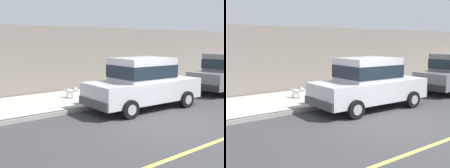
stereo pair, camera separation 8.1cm
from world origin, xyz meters
The scene contains 7 objects.
ground_plane centered at (0.00, 0.00, 0.00)m, with size 80.00×80.00×0.00m, color #38383A.
curb centered at (-3.20, 0.00, 0.07)m, with size 0.16×64.00×0.14m, color gray.
sidewalk centered at (-5.00, 0.00, 0.07)m, with size 3.60×64.00×0.14m, color #A8A59E.
lane_centre_line centered at (1.60, 0.00, 0.00)m, with size 0.12×57.60×0.01m, color #E0D64C.
car_silver_sedan centered at (-2.21, 0.75, 0.98)m, with size 2.14×4.65×1.92m.
dog_white centered at (-4.98, -0.77, 0.43)m, with size 0.70×0.42×0.49m.
building_facade centered at (-7.10, 4.54, 1.61)m, with size 0.50×20.00×3.22m, color slate.
Camera 1 is at (5.46, -6.63, 2.54)m, focal length 45.61 mm.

